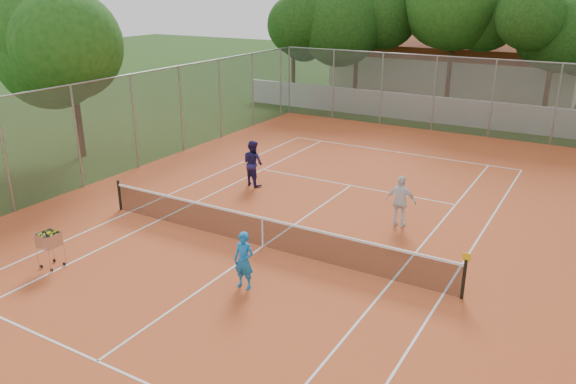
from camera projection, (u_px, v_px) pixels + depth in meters
The scene contains 12 objects.
ground at pixel (263, 247), 16.91m from camera, with size 120.00×120.00×0.00m, color #19360E.
court_pad at pixel (263, 247), 16.91m from camera, with size 18.00×34.00×0.02m, color #C25125.
court_lines at pixel (263, 246), 16.90m from camera, with size 10.98×23.78×0.01m, color white.
tennis_net at pixel (263, 232), 16.74m from camera, with size 11.88×0.10×0.98m, color black.
perimeter_fence at pixel (262, 185), 16.23m from camera, with size 18.00×34.00×4.00m, color slate.
boundary_wall at pixel (442, 110), 32.05m from camera, with size 26.00×0.30×1.50m, color silver.
clubhouse at pixel (456, 63), 40.61m from camera, with size 16.40×9.00×4.40m, color beige.
tropical_trees at pixel (464, 30), 33.03m from camera, with size 29.00×19.00×10.00m, color #11340D.
player_near at pixel (244, 261), 14.36m from camera, with size 0.56×0.37×1.55m, color blue.
player_far_left at pixel (253, 163), 21.87m from camera, with size 0.88×0.68×1.80m, color navy.
player_far_right at pixel (401, 201), 18.09m from camera, with size 1.00×0.42×1.71m, color white.
ball_hopper at pixel (50, 249), 15.47m from camera, with size 0.55×0.55×1.14m, color #ABABB2.
Camera 1 is at (8.39, -12.83, 7.38)m, focal length 35.00 mm.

